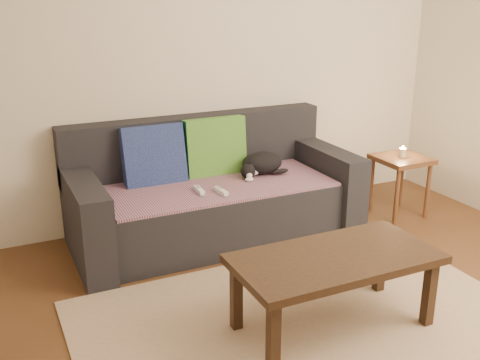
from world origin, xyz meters
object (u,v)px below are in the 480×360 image
object	(u,v)px
side_table	(401,167)
coffee_table	(335,265)
wii_remote_a	(221,191)
wii_remote_b	(199,190)
sofa	(213,197)
cat	(261,164)

from	to	relation	value
side_table	coffee_table	bearing A→B (deg)	-141.07
coffee_table	side_table	bearing A→B (deg)	38.93
wii_remote_a	coffee_table	size ratio (longest dim) A/B	0.14
side_table	wii_remote_b	bearing A→B (deg)	177.83
sofa	coffee_table	distance (m)	1.44
cat	wii_remote_a	size ratio (longest dim) A/B	2.65
side_table	coffee_table	world-z (taller)	side_table
wii_remote_a	wii_remote_b	world-z (taller)	same
cat	wii_remote_b	distance (m)	0.62
sofa	cat	size ratio (longest dim) A/B	5.27
sofa	coffee_table	xyz separation A→B (m)	(0.11, -1.43, 0.08)
sofa	wii_remote_a	distance (m)	0.32
cat	sofa	bearing A→B (deg)	-172.04
wii_remote_a	side_table	distance (m)	1.61
sofa	cat	bearing A→B (deg)	-1.57
sofa	wii_remote_b	world-z (taller)	sofa
sofa	wii_remote_a	size ratio (longest dim) A/B	14.00
wii_remote_b	coffee_table	size ratio (longest dim) A/B	0.14
side_table	sofa	bearing A→B (deg)	170.33
wii_remote_b	side_table	distance (m)	1.74
sofa	cat	world-z (taller)	sofa
wii_remote_b	side_table	world-z (taller)	side_table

